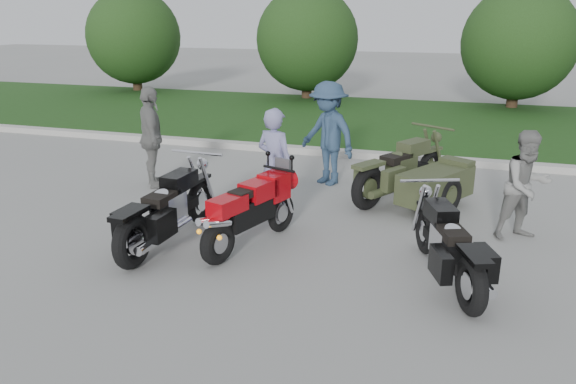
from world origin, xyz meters
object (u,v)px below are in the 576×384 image
(cruiser_sidecar, at_px, (419,179))
(person_back, at_px, (152,138))
(cruiser_left, at_px, (165,213))
(cruiser_right, at_px, (450,249))
(person_denim, at_px, (328,134))
(person_stripe, at_px, (275,165))
(sportbike_red, at_px, (249,210))
(person_grey, at_px, (526,186))

(cruiser_sidecar, xyz_separation_m, person_back, (-4.86, -0.37, 0.48))
(cruiser_sidecar, bearing_deg, cruiser_left, -109.53)
(cruiser_right, bearing_deg, cruiser_left, 158.39)
(cruiser_left, bearing_deg, person_denim, 71.12)
(person_stripe, xyz_separation_m, person_denim, (0.35, 2.10, 0.08))
(sportbike_red, bearing_deg, cruiser_sidecar, 68.31)
(cruiser_sidecar, distance_m, person_grey, 1.90)
(sportbike_red, bearing_deg, person_denim, 102.51)
(sportbike_red, distance_m, person_back, 3.52)
(cruiser_sidecar, bearing_deg, sportbike_red, -100.07)
(person_denim, bearing_deg, person_stripe, -68.69)
(cruiser_left, xyz_separation_m, person_denim, (1.47, 3.60, 0.49))
(cruiser_left, xyz_separation_m, person_stripe, (1.12, 1.50, 0.40))
(person_stripe, bearing_deg, person_denim, -80.16)
(sportbike_red, bearing_deg, person_back, 159.84)
(sportbike_red, bearing_deg, person_stripe, 109.36)
(person_stripe, height_order, person_back, person_back)
(cruiser_sidecar, bearing_deg, person_grey, -3.69)
(cruiser_left, height_order, person_denim, person_denim)
(cruiser_left, distance_m, cruiser_right, 3.84)
(person_grey, relative_size, person_denim, 0.82)
(person_stripe, height_order, person_grey, person_stripe)
(cruiser_right, height_order, person_grey, person_grey)
(person_denim, xyz_separation_m, person_back, (-3.07, -1.16, -0.03))
(person_denim, bearing_deg, cruiser_right, -25.99)
(person_denim, bearing_deg, cruiser_sidecar, 6.91)
(cruiser_left, height_order, person_grey, person_grey)
(sportbike_red, xyz_separation_m, cruiser_left, (-1.15, -0.28, -0.07))
(cruiser_left, xyz_separation_m, cruiser_sidecar, (3.25, 2.81, -0.03))
(cruiser_sidecar, height_order, person_back, person_back)
(person_stripe, bearing_deg, cruiser_right, 170.08)
(person_back, bearing_deg, sportbike_red, -164.41)
(sportbike_red, height_order, cruiser_sidecar, cruiser_sidecar)
(sportbike_red, height_order, person_stripe, person_stripe)
(person_stripe, bearing_deg, sportbike_red, 110.63)
(sportbike_red, relative_size, cruiser_right, 0.89)
(cruiser_sidecar, xyz_separation_m, person_denim, (-1.78, 0.79, 0.51))
(cruiser_sidecar, height_order, person_denim, person_denim)
(cruiser_left, height_order, person_back, person_back)
(sportbike_red, height_order, person_denim, person_denim)
(cruiser_left, distance_m, person_stripe, 1.91)
(person_grey, bearing_deg, cruiser_sidecar, 114.21)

